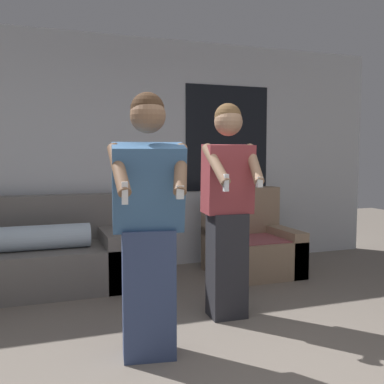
{
  "coord_description": "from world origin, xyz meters",
  "views": [
    {
      "loc": [
        -1.07,
        -2.03,
        1.36
      ],
      "look_at": [
        0.04,
        1.06,
        1.08
      ],
      "focal_mm": 42.0,
      "sensor_mm": 36.0,
      "label": 1
    }
  ],
  "objects_px": {
    "person_left": "(148,226)",
    "armchair": "(250,246)",
    "person_right": "(228,208)",
    "couch": "(38,258)"
  },
  "relations": [
    {
      "from": "armchair",
      "to": "person_right",
      "type": "relative_size",
      "value": 0.54
    },
    {
      "from": "person_left",
      "to": "person_right",
      "type": "height_order",
      "value": "person_right"
    },
    {
      "from": "person_left",
      "to": "person_right",
      "type": "distance_m",
      "value": 0.95
    },
    {
      "from": "couch",
      "to": "person_right",
      "type": "height_order",
      "value": "person_right"
    },
    {
      "from": "person_left",
      "to": "person_right",
      "type": "relative_size",
      "value": 0.99
    },
    {
      "from": "couch",
      "to": "person_left",
      "type": "bearing_deg",
      "value": -70.38
    },
    {
      "from": "person_right",
      "to": "armchair",
      "type": "bearing_deg",
      "value": 55.14
    },
    {
      "from": "person_left",
      "to": "armchair",
      "type": "bearing_deg",
      "value": 46.27
    },
    {
      "from": "armchair",
      "to": "person_right",
      "type": "bearing_deg",
      "value": -124.86
    },
    {
      "from": "couch",
      "to": "person_left",
      "type": "distance_m",
      "value": 2.08
    }
  ]
}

